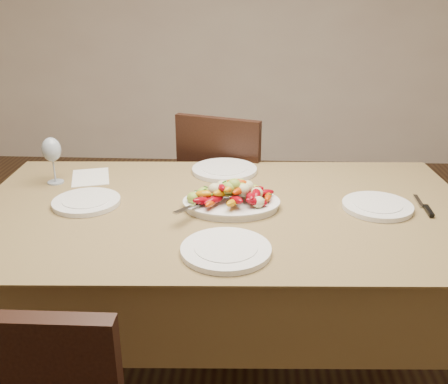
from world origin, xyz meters
The scene contains 13 objects.
wall_back centered at (0.00, 3.00, 1.40)m, with size 5.00×0.02×2.80m, color beige.
dining_table centered at (0.04, 0.20, 0.38)m, with size 1.84×1.04×0.76m, color brown.
chair_far centered at (0.04, 0.97, 0.47)m, with size 0.42×0.42×0.95m, color black, non-canonical shape.
serving_platter centered at (0.07, 0.20, 0.77)m, with size 0.34×0.25×0.02m, color white.
roasted_vegetables centered at (0.07, 0.20, 0.83)m, with size 0.28×0.19×0.09m, color maroon, non-canonical shape.
serving_spoon centered at (0.00, 0.16, 0.81)m, with size 0.28×0.06×0.03m, color #9EA0A8, non-canonical shape.
plate_left centered at (-0.47, 0.20, 0.77)m, with size 0.25×0.25×0.02m, color white.
plate_right centered at (0.60, 0.22, 0.77)m, with size 0.25×0.25×0.02m, color white.
plate_far centered at (0.02, 0.58, 0.77)m, with size 0.28×0.28×0.02m, color white.
plate_near centered at (0.06, -0.14, 0.77)m, with size 0.28×0.28×0.02m, color white.
wine_glass centered at (-0.67, 0.42, 0.86)m, with size 0.08×0.08×0.20m, color #8C99A5, non-canonical shape.
menu_card centered at (-0.54, 0.48, 0.76)m, with size 0.15×0.21×0.00m, color silver.
table_knife centered at (0.77, 0.23, 0.76)m, with size 0.02×0.20×0.01m, color #9EA0A8, non-canonical shape.
Camera 1 is at (0.13, -1.47, 1.50)m, focal length 40.00 mm.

